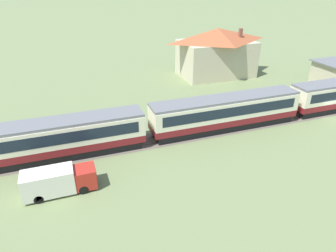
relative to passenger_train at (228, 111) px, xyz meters
The scene contains 5 objects.
ground_plane 14.84m from the passenger_train, ahead, with size 600.00×600.00×0.00m, color #707F51.
passenger_train is the anchor object (origin of this frame).
railway_track 2.62m from the passenger_train, behind, with size 131.69×3.60×0.04m.
station_house_terracotta_roof 22.27m from the passenger_train, 66.11° to the left, with size 14.03×9.19×8.66m.
delivery_truck_red 20.89m from the passenger_train, 163.06° to the right, with size 6.11×2.02×2.36m.
Camera 1 is at (-32.64, -27.24, 17.06)m, focal length 32.00 mm.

